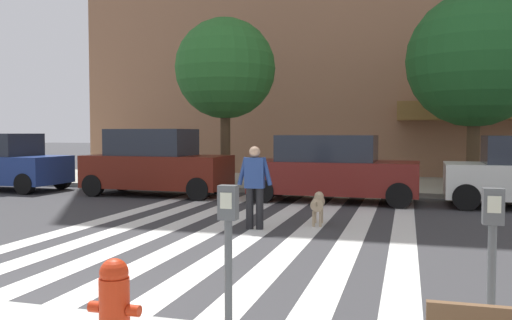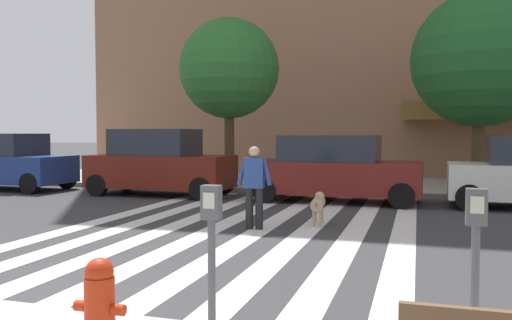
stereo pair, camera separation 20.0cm
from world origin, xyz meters
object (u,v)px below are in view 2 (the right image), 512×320
Objects in this scene: dog_on_leash at (318,203)px; parked_car_behind_first at (159,164)px; parking_meter_second_along at (212,249)px; pedestrian_dog_walker at (254,183)px; street_tree_middle at (480,60)px; parked_car_near_curb at (2,162)px; parked_car_third_in_line at (335,169)px; parking_meter_curbside at (475,256)px; street_tree_nearest at (229,69)px; fire_hydrant at (100,307)px.

parked_car_behind_first is at bearing 145.90° from dog_on_leash.
parking_meter_second_along is 6.46m from pedestrian_dog_walker.
pedestrian_dog_walker reaches higher than dog_on_leash.
parked_car_near_curb is at bearing -167.45° from street_tree_middle.
pedestrian_dog_walker is 1.52× the size of dog_on_leash.
street_tree_middle is at bearing 40.28° from parked_car_third_in_line.
street_tree_middle is at bearing 58.80° from pedestrian_dog_walker.
parked_car_near_curb is 2.90× the size of pedestrian_dog_walker.
parking_meter_curbside is 0.30× the size of parked_car_third_in_line.
street_tree_nearest is (-6.58, 13.10, 3.04)m from parking_meter_curbside.
parked_car_near_curb reaches higher than dog_on_leash.
fire_hydrant is at bearing -106.29° from street_tree_middle.
parked_car_near_curb reaches higher than fire_hydrant.
parking_meter_second_along is 16.20m from parked_car_near_curb.
street_tree_nearest is (-3.77, 13.49, 3.55)m from fire_hydrant.
parking_meter_second_along is at bearing -86.13° from dog_on_leash.
parked_car_behind_first is 6.47m from pedestrian_dog_walker.
parking_meter_curbside is at bearing 9.58° from parking_meter_second_along.
street_tree_middle reaches higher than parking_meter_second_along.
parked_car_third_in_line is 2.80× the size of pedestrian_dog_walker.
dog_on_leash is at bearing -18.27° from parked_car_near_curb.
street_tree_middle is (4.01, 3.39, 3.29)m from parked_car_third_in_line.
parked_car_near_curb is 11.36m from pedestrian_dog_walker.
fire_hydrant is 0.14× the size of street_tree_nearest.
fire_hydrant is 6.39m from pedestrian_dog_walker.
pedestrian_dog_walker is (3.10, -7.15, -3.14)m from street_tree_nearest.
street_tree_middle reaches higher than fire_hydrant.
pedestrian_dog_walker is at bearing -24.27° from parked_car_near_curb.
street_tree_nearest is 5.23× the size of dog_on_leash.
parked_car_near_curb is 5.88m from parked_car_behind_first.
parking_meter_curbside is at bearing -53.16° from parked_car_behind_first.
street_tree_nearest is at bearing 148.08° from parked_car_third_in_line.
parking_meter_curbside is at bearing -70.92° from dog_on_leash.
parked_car_near_curb is at bearing -161.15° from street_tree_nearest.
parking_meter_second_along is 0.29× the size of parked_car_near_curb.
fire_hydrant is at bearing -64.94° from parked_car_behind_first.
parking_meter_curbside is 1.90m from parking_meter_second_along.
parked_car_behind_first is 0.71× the size of street_tree_middle.
parking_meter_curbside is 0.31× the size of parked_car_behind_first.
fire_hydrant is 0.16× the size of parked_car_near_curb.
fire_hydrant is 1.06m from parking_meter_second_along.
parked_car_third_in_line is at bearing 88.93° from fire_hydrant.
street_tree_middle is at bearing 6.54° from street_tree_nearest.
street_tree_middle reaches higher than parked_car_third_in_line.
parked_car_third_in_line is (0.21, 11.01, 0.38)m from fire_hydrant.
parking_meter_second_along is at bearing -102.92° from street_tree_middle.
street_tree_middle is (9.36, 3.39, 3.22)m from parked_car_behind_first.
parking_meter_curbside reaches higher than dog_on_leash.
parked_car_behind_first is 4.09× the size of dog_on_leash.
fire_hydrant is 12.17m from parked_car_behind_first.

